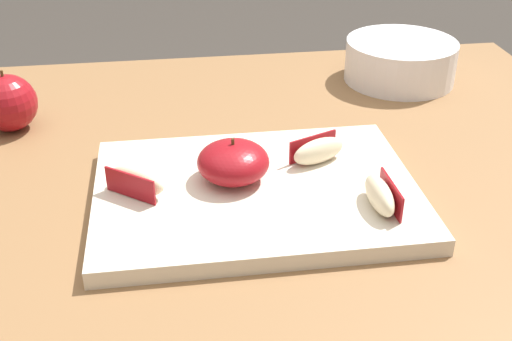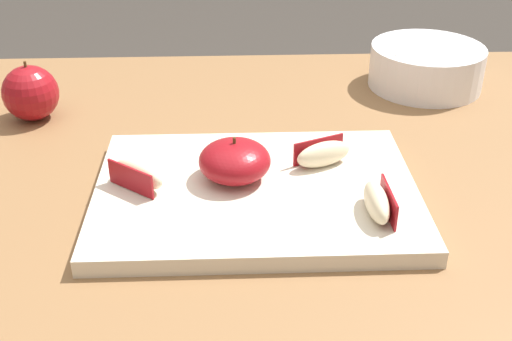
# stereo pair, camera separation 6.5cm
# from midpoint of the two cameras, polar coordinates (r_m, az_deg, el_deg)

# --- Properties ---
(dining_table) EXTENTS (1.17, 0.83, 0.76)m
(dining_table) POSITION_cam_midpoint_polar(r_m,az_deg,el_deg) (0.87, -6.78, -6.93)
(dining_table) COLOR brown
(dining_table) RESTS_ON ground_plane
(cutting_board) EXTENTS (0.37, 0.27, 0.02)m
(cutting_board) POSITION_cam_midpoint_polar(r_m,az_deg,el_deg) (0.75, -2.49, -2.06)
(cutting_board) COLOR beige
(cutting_board) RESTS_ON dining_table
(apple_half_skin_up) EXTENTS (0.08, 0.08, 0.05)m
(apple_half_skin_up) POSITION_cam_midpoint_polar(r_m,az_deg,el_deg) (0.74, -4.52, 0.70)
(apple_half_skin_up) COLOR maroon
(apple_half_skin_up) RESTS_ON cutting_board
(apple_wedge_front) EXTENTS (0.07, 0.06, 0.03)m
(apple_wedge_front) POSITION_cam_midpoint_polar(r_m,az_deg,el_deg) (0.74, -12.94, -0.95)
(apple_wedge_front) COLOR beige
(apple_wedge_front) RESTS_ON cutting_board
(apple_wedge_right) EXTENTS (0.07, 0.05, 0.03)m
(apple_wedge_right) POSITION_cam_midpoint_polar(r_m,az_deg,el_deg) (0.78, 3.14, 1.71)
(apple_wedge_right) COLOR beige
(apple_wedge_right) RESTS_ON cutting_board
(apple_wedge_back) EXTENTS (0.03, 0.07, 0.03)m
(apple_wedge_back) POSITION_cam_midpoint_polar(r_m,az_deg,el_deg) (0.70, 8.33, -2.23)
(apple_wedge_back) COLOR beige
(apple_wedge_back) RESTS_ON cutting_board
(whole_apple_red_delicious) EXTENTS (0.08, 0.08, 0.09)m
(whole_apple_red_delicious) POSITION_cam_midpoint_polar(r_m,az_deg,el_deg) (0.97, -22.81, 5.46)
(whole_apple_red_delicious) COLOR maroon
(whole_apple_red_delicious) RESTS_ON dining_table
(ceramic_fruit_bowl) EXTENTS (0.18, 0.18, 0.07)m
(ceramic_fruit_bowl) POSITION_cam_midpoint_polar(r_m,az_deg,el_deg) (1.09, 10.91, 9.54)
(ceramic_fruit_bowl) COLOR white
(ceramic_fruit_bowl) RESTS_ON dining_table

